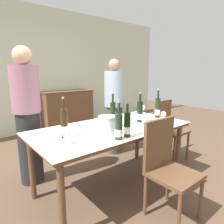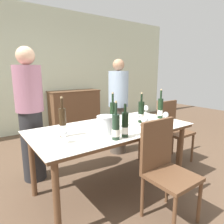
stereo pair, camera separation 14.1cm
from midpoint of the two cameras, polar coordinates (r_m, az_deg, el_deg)
ground_plane at (r=2.64m, az=1.62°, el=-20.35°), size 12.00×12.00×0.00m
back_wall at (r=4.90m, az=-19.99°, el=11.02°), size 8.00×0.10×2.80m
sideboard_cabinet at (r=5.00m, az=-9.77°, el=0.76°), size 1.23×0.46×0.93m
dining_table at (r=2.35m, az=1.72°, el=-5.99°), size 1.85×0.93×0.76m
ice_bucket at (r=2.08m, az=0.26°, el=-3.51°), size 0.20×0.20×0.19m
wine_bottle_0 at (r=2.28m, az=1.87°, el=-1.03°), size 0.06×0.06×0.41m
wine_bottle_1 at (r=1.97m, az=5.78°, el=-3.84°), size 0.07×0.07×0.33m
wine_bottle_2 at (r=2.55m, az=9.89°, el=-0.18°), size 0.08×0.08×0.38m
wine_bottle_3 at (r=2.01m, az=-11.96°, el=-3.18°), size 0.07×0.07×0.40m
wine_bottle_4 at (r=1.89m, az=3.24°, el=-4.45°), size 0.07×0.07×0.37m
wine_bottle_5 at (r=2.83m, az=15.03°, el=0.89°), size 0.07×0.07×0.40m
wine_glass_0 at (r=2.30m, az=11.11°, el=-2.35°), size 0.08×0.08×0.14m
wine_glass_1 at (r=1.84m, az=-11.52°, el=-6.08°), size 0.08×0.08×0.13m
wine_glass_2 at (r=2.67m, az=16.56°, el=-0.85°), size 0.07×0.07×0.13m
wine_glass_3 at (r=3.03m, az=11.00°, el=1.06°), size 0.08×0.08×0.14m
wine_glass_4 at (r=2.39m, az=8.74°, el=-1.54°), size 0.09×0.09×0.15m
chair_near_front at (r=2.03m, az=16.76°, el=-14.05°), size 0.42×0.42×0.95m
chair_right_end at (r=3.30m, az=17.85°, el=-3.96°), size 0.42×0.42×0.93m
person_host at (r=2.66m, az=-20.88°, el=-1.06°), size 0.33×0.33×1.69m
person_guest_left at (r=3.37m, az=2.99°, el=1.33°), size 0.33×0.33×1.59m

